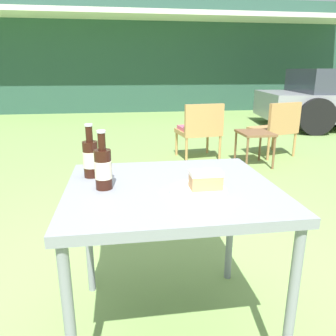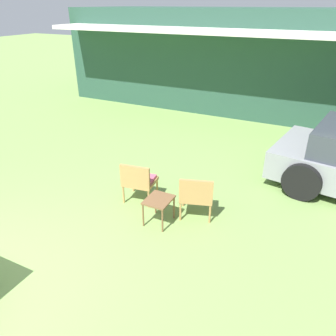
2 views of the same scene
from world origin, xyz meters
The scene contains 10 objects.
ground_plane centered at (0.00, 0.00, 0.00)m, with size 60.00×60.00×0.00m, color #7A9E51.
cabin_building centered at (0.76, 10.48, 1.60)m, with size 11.89×4.98×3.18m.
wicker_chair_cushioned centered at (0.89, 3.12, 0.44)m, with size 0.62×0.57×0.79m.
wicker_chair_plain centered at (2.03, 3.10, 0.45)m, with size 0.68×0.64×0.79m.
garden_side_table centered at (1.53, 2.69, 0.39)m, with size 0.41×0.48×0.45m.
patio_table centered at (0.00, 0.00, 0.68)m, with size 0.89×0.79×0.75m.
cake_on_plate centered at (0.12, -0.08, 0.78)m, with size 0.24×0.24×0.08m.
cola_bottle_near centered at (-0.28, 0.01, 0.84)m, with size 0.07×0.07×0.25m.
cola_bottle_far centered at (-0.35, 0.18, 0.84)m, with size 0.07×0.07×0.25m.
fork centered at (0.03, -0.06, 0.75)m, with size 0.18×0.02×0.01m.
Camera 1 is at (-0.21, -1.31, 1.23)m, focal length 35.00 mm.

